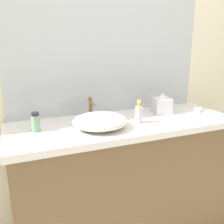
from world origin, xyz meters
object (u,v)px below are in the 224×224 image
at_px(tissue_box, 162,105).
at_px(candle_jar, 198,110).
at_px(soap_dispenser, 139,113).
at_px(lotion_bottle, 36,122).
at_px(sink_basin, 100,121).

xyz_separation_m(tissue_box, candle_jar, (0.27, -0.08, -0.05)).
distance_m(soap_dispenser, lotion_bottle, 0.64).
bearing_deg(tissue_box, sink_basin, -165.18).
distance_m(sink_basin, soap_dispenser, 0.27).
relative_size(lotion_bottle, candle_jar, 2.02).
height_order(soap_dispenser, tissue_box, soap_dispenser).
relative_size(tissue_box, candle_jar, 2.66).
xyz_separation_m(sink_basin, candle_jar, (0.80, 0.07, -0.03)).
relative_size(sink_basin, soap_dispenser, 2.20).
bearing_deg(lotion_bottle, sink_basin, -12.94).
height_order(lotion_bottle, candle_jar, lotion_bottle).
distance_m(sink_basin, candle_jar, 0.80).
relative_size(lotion_bottle, tissue_box, 0.76).
relative_size(sink_basin, candle_jar, 5.90).
xyz_separation_m(soap_dispenser, tissue_box, (0.26, 0.14, 0.00)).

